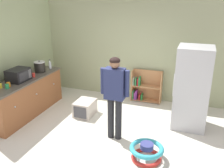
% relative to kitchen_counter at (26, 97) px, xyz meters
% --- Properties ---
extents(ground_plane, '(12.00, 12.00, 0.00)m').
position_rel_kitchen_counter_xyz_m(ground_plane, '(2.20, -0.40, -0.45)').
color(ground_plane, silver).
rests_on(ground_plane, ground).
extents(back_wall, '(5.20, 0.06, 2.70)m').
position_rel_kitchen_counter_xyz_m(back_wall, '(2.20, 1.93, 0.90)').
color(back_wall, '#A3AC83').
rests_on(back_wall, ground).
extents(left_side_wall, '(0.06, 2.99, 2.70)m').
position_rel_kitchen_counter_xyz_m(left_side_wall, '(-0.43, 0.41, 0.90)').
color(left_side_wall, '#A0B182').
rests_on(left_side_wall, ground).
extents(kitchen_counter, '(0.65, 2.25, 0.90)m').
position_rel_kitchen_counter_xyz_m(kitchen_counter, '(0.00, 0.00, 0.00)').
color(kitchen_counter, brown).
rests_on(kitchen_counter, ground).
extents(refrigerator, '(0.73, 0.68, 1.78)m').
position_rel_kitchen_counter_xyz_m(refrigerator, '(3.73, 0.72, 0.44)').
color(refrigerator, '#B7BABF').
rests_on(refrigerator, ground).
extents(bookshelf, '(0.80, 0.28, 0.85)m').
position_rel_kitchen_counter_xyz_m(bookshelf, '(2.50, 1.75, -0.09)').
color(bookshelf, tan).
rests_on(bookshelf, ground).
extents(standing_person, '(0.57, 0.22, 1.68)m').
position_rel_kitchen_counter_xyz_m(standing_person, '(2.35, -0.30, 0.56)').
color(standing_person, '#232428').
rests_on(standing_person, ground).
extents(baby_walker, '(0.60, 0.60, 0.32)m').
position_rel_kitchen_counter_xyz_m(baby_walker, '(3.11, -0.78, -0.29)').
color(baby_walker, red).
rests_on(baby_walker, ground).
extents(pet_carrier, '(0.42, 0.55, 0.36)m').
position_rel_kitchen_counter_xyz_m(pet_carrier, '(1.35, 0.42, -0.27)').
color(pet_carrier, beige).
rests_on(pet_carrier, ground).
extents(microwave, '(0.37, 0.48, 0.28)m').
position_rel_kitchen_counter_xyz_m(microwave, '(-0.01, -0.14, 0.59)').
color(microwave, black).
rests_on(microwave, kitchen_counter).
extents(crock_pot, '(0.27, 0.27, 0.30)m').
position_rel_kitchen_counter_xyz_m(crock_pot, '(0.04, 0.60, 0.58)').
color(crock_pot, black).
rests_on(crock_pot, kitchen_counter).
extents(clear_bottle, '(0.07, 0.07, 0.25)m').
position_rel_kitchen_counter_xyz_m(clear_bottle, '(0.12, 0.93, 0.55)').
color(clear_bottle, silver).
rests_on(clear_bottle, kitchen_counter).
extents(yellow_cup, '(0.08, 0.08, 0.09)m').
position_rel_kitchen_counter_xyz_m(yellow_cup, '(-0.08, -0.65, 0.50)').
color(yellow_cup, yellow).
rests_on(yellow_cup, kitchen_counter).
extents(red_cup, '(0.08, 0.08, 0.09)m').
position_rel_kitchen_counter_xyz_m(red_cup, '(0.13, 0.20, 0.50)').
color(red_cup, red).
rests_on(red_cup, kitchen_counter).
extents(orange_cup, '(0.08, 0.08, 0.09)m').
position_rel_kitchen_counter_xyz_m(orange_cup, '(0.03, -0.53, 0.50)').
color(orange_cup, orange).
rests_on(orange_cup, kitchen_counter).
extents(teal_cup, '(0.08, 0.08, 0.09)m').
position_rel_kitchen_counter_xyz_m(teal_cup, '(-0.12, 0.22, 0.50)').
color(teal_cup, teal).
rests_on(teal_cup, kitchen_counter).
extents(green_cup, '(0.08, 0.08, 0.09)m').
position_rel_kitchen_counter_xyz_m(green_cup, '(0.08, -0.63, 0.50)').
color(green_cup, '#2C9952').
rests_on(green_cup, kitchen_counter).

